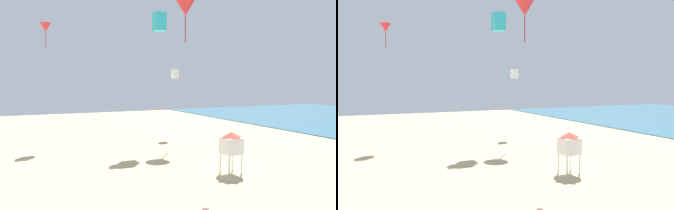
% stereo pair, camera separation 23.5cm
% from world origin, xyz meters
% --- Properties ---
extents(lifeguard_stand, '(1.10, 1.10, 2.55)m').
position_xyz_m(lifeguard_stand, '(9.22, 16.63, 1.84)').
color(lifeguard_stand, white).
rests_on(lifeguard_stand, ground).
extents(kite_red_delta, '(1.07, 1.07, 2.43)m').
position_xyz_m(kite_red_delta, '(0.13, 35.38, 11.08)').
color(kite_red_delta, red).
extents(kite_white_box_2, '(0.63, 0.63, 0.98)m').
position_xyz_m(kite_white_box_2, '(12.43, 30.99, 6.48)').
color(kite_white_box_2, white).
extents(kite_red_delta_2, '(1.75, 1.75, 3.98)m').
position_xyz_m(kite_red_delta_2, '(12.37, 28.58, 12.72)').
color(kite_red_delta_2, red).
extents(kite_cyan_box, '(1.03, 1.03, 1.61)m').
position_xyz_m(kite_cyan_box, '(9.18, 27.56, 11.02)').
color(kite_cyan_box, '#2DB7CC').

